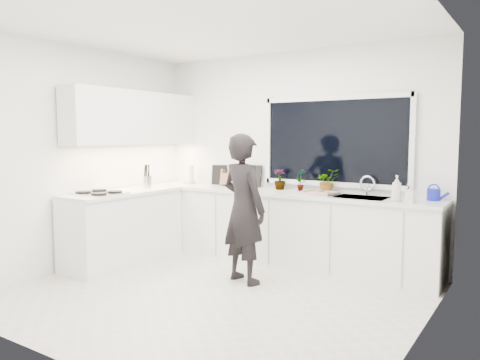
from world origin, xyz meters
The scene contains 25 objects.
floor centered at (0.00, 0.00, -0.01)m, with size 4.00×3.50×0.02m, color beige.
wall_back centered at (0.00, 1.76, 1.35)m, with size 4.00×0.02×2.70m, color white.
wall_left centered at (-2.01, 0.00, 1.35)m, with size 0.02×3.50×2.70m, color white.
wall_right centered at (2.01, 0.00, 1.35)m, with size 0.02×3.50×2.70m, color white.
ceiling centered at (0.00, 0.00, 2.71)m, with size 4.00×3.50×0.02m, color white.
window centered at (0.60, 1.73, 1.55)m, with size 1.80×0.02×1.00m, color black.
base_cabinets_back centered at (0.00, 1.45, 0.44)m, with size 3.92×0.58×0.88m, color white.
base_cabinets_left centered at (-1.67, 0.35, 0.44)m, with size 0.58×1.60×0.88m, color white.
countertop_back centered at (0.00, 1.44, 0.90)m, with size 3.94×0.62×0.04m, color silver.
countertop_left centered at (-1.67, 0.35, 0.90)m, with size 0.62×1.60×0.04m, color silver.
upper_cabinets centered at (-1.79, 0.70, 1.85)m, with size 0.34×2.10×0.70m, color white.
sink centered at (1.05, 1.45, 0.87)m, with size 0.58×0.42×0.14m, color silver.
faucet centered at (1.05, 1.65, 1.03)m, with size 0.03×0.03×0.22m, color silver.
stovetop centered at (-1.69, 0.00, 0.94)m, with size 0.56×0.48×0.03m, color black.
person centered at (0.04, 0.53, 0.82)m, with size 0.60×0.39×1.64m, color black.
pizza_tray centered at (0.55, 1.42, 0.94)m, with size 0.42×0.31×0.03m, color silver.
pizza centered at (0.55, 1.42, 0.95)m, with size 0.38×0.27×0.01m, color red.
watering_can centered at (1.79, 1.61, 0.98)m, with size 0.14×0.14×0.13m, color #121CAA.
paper_towel_roll centered at (-1.55, 1.55, 1.05)m, with size 0.11×0.11×0.26m, color white.
knife_block centered at (-0.94, 1.59, 1.03)m, with size 0.13×0.10×0.22m, color #A46C4C.
utensil_crock centered at (-1.68, 0.80, 1.00)m, with size 0.13×0.13×0.16m, color #BCBCC1.
picture_frame_large centered at (-1.12, 1.69, 1.06)m, with size 0.22×0.02×0.28m, color black.
picture_frame_small centered at (-0.54, 1.69, 1.07)m, with size 0.25×0.02×0.30m, color black.
herb_plants centered at (0.37, 1.61, 1.06)m, with size 0.93×0.35×0.30m.
soap_bottles centered at (1.53, 1.30, 1.05)m, with size 0.27×0.14×0.28m.
Camera 1 is at (2.80, -3.74, 1.63)m, focal length 35.00 mm.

